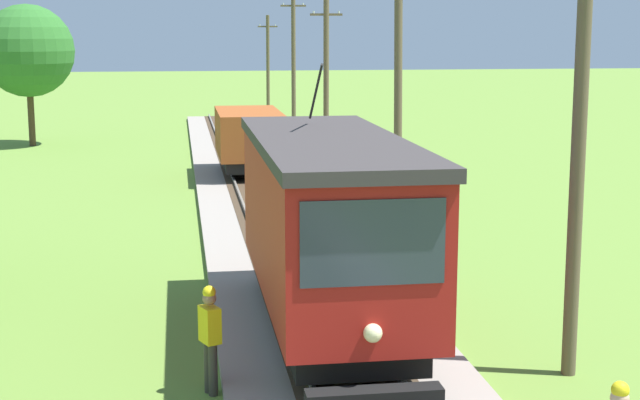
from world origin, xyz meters
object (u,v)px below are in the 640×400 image
object	(u,v)px
utility_pole_horizon	(268,61)
freight_car	(249,138)
utility_pole_far	(326,76)
utility_pole_mid	(398,81)
red_tram	(329,225)
gravel_pile	(383,167)
utility_pole_distant	(293,59)
tree_left_near	(28,51)
utility_pole_near_tram	(580,118)
second_worker	(210,335)

from	to	relation	value
utility_pole_horizon	freight_car	bearing A→B (deg)	-96.84
utility_pole_far	utility_pole_mid	bearing A→B (deg)	-90.00
red_tram	utility_pole_mid	size ratio (longest dim) A/B	1.03
red_tram	freight_car	size ratio (longest dim) A/B	1.64
freight_car	utility_pole_horizon	world-z (taller)	utility_pole_horizon
freight_car	gravel_pile	bearing A→B (deg)	-13.04
utility_pole_distant	gravel_pile	xyz separation A→B (m)	(1.35, -17.28, -3.57)
utility_pole_far	utility_pole_horizon	size ratio (longest dim) A/B	1.08
gravel_pile	tree_left_near	world-z (taller)	tree_left_near
red_tram	utility_pole_distant	distance (m)	35.97
red_tram	utility_pole_distant	size ratio (longest dim) A/B	1.08
freight_car	tree_left_near	size ratio (longest dim) A/B	0.75
utility_pole_horizon	utility_pole_near_tram	bearing A→B (deg)	-90.00
utility_pole_near_tram	utility_pole_horizon	xyz separation A→B (m)	(0.00, 53.07, -0.89)
red_tram	tree_left_near	size ratio (longest dim) A/B	1.23
red_tram	gravel_pile	xyz separation A→B (m)	(5.08, 18.44, -1.70)
red_tram	tree_left_near	world-z (taller)	tree_left_near
utility_pole_distant	second_worker	world-z (taller)	utility_pole_distant
tree_left_near	gravel_pile	bearing A→B (deg)	-41.24
freight_car	red_tram	bearing A→B (deg)	-89.99
utility_pole_near_tram	utility_pole_horizon	bearing A→B (deg)	90.00
utility_pole_distant	utility_pole_horizon	size ratio (longest dim) A/B	1.19
utility_pole_horizon	gravel_pile	size ratio (longest dim) A/B	2.83
freight_car	utility_pole_distant	distance (m)	16.72
tree_left_near	red_tram	bearing A→B (deg)	-72.60
utility_pole_near_tram	gravel_pile	distance (m)	21.18
utility_pole_horizon	tree_left_near	distance (m)	23.54
utility_pole_near_tram	second_worker	world-z (taller)	utility_pole_near_tram
red_tram	gravel_pile	bearing A→B (deg)	74.60
utility_pole_horizon	second_worker	distance (m)	53.48
utility_pole_far	freight_car	bearing A→B (deg)	-130.20
red_tram	utility_pole_mid	xyz separation A→B (m)	(3.73, 10.42, 2.04)
utility_pole_near_tram	utility_pole_horizon	size ratio (longest dim) A/B	1.27
second_worker	tree_left_near	size ratio (longest dim) A/B	0.26
utility_pole_mid	tree_left_near	distance (m)	25.15
utility_pole_mid	gravel_pile	xyz separation A→B (m)	(1.35, 8.02, -3.74)
utility_pole_mid	utility_pole_horizon	xyz separation A→B (m)	(-0.00, 40.31, -0.79)
freight_car	utility_pole_mid	size ratio (longest dim) A/B	0.63
utility_pole_near_tram	gravel_pile	xyz separation A→B (m)	(1.35, 20.78, -3.84)
utility_pole_far	tree_left_near	xyz separation A→B (m)	(-13.62, 7.53, 0.97)
utility_pole_distant	utility_pole_mid	bearing A→B (deg)	-90.00
utility_pole_near_tram	utility_pole_far	world-z (taller)	utility_pole_near_tram
freight_car	tree_left_near	bearing A→B (deg)	129.61
utility_pole_near_tram	freight_car	bearing A→B (deg)	99.64
utility_pole_mid	utility_pole_far	size ratio (longest dim) A/B	1.15
utility_pole_mid	utility_pole_horizon	distance (m)	40.31
red_tram	freight_car	xyz separation A→B (m)	(-0.00, 19.62, -0.64)
utility_pole_far	second_worker	world-z (taller)	utility_pole_far
utility_pole_mid	freight_car	bearing A→B (deg)	112.07
utility_pole_distant	second_worker	distance (m)	38.68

